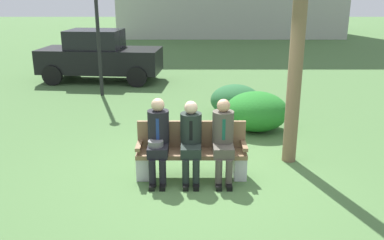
{
  "coord_description": "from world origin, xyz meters",
  "views": [
    {
      "loc": [
        -0.08,
        -6.29,
        2.96
      ],
      "look_at": [
        -0.09,
        0.33,
        0.85
      ],
      "focal_mm": 38.85,
      "sensor_mm": 36.0,
      "label": 1
    }
  ],
  "objects": [
    {
      "name": "parked_car_near",
      "position": [
        -3.12,
        7.31,
        0.84
      ],
      "size": [
        4.03,
        2.0,
        1.68
      ],
      "color": "black",
      "rests_on": "ground"
    },
    {
      "name": "street_lamp",
      "position": [
        -2.68,
        5.36,
        2.37
      ],
      "size": [
        0.24,
        0.24,
        3.92
      ],
      "color": "black",
      "rests_on": "ground"
    },
    {
      "name": "seated_man_left",
      "position": [
        -0.61,
        -0.15,
        0.73
      ],
      "size": [
        0.34,
        0.72,
        1.32
      ],
      "color": "black",
      "rests_on": "ground"
    },
    {
      "name": "seated_man_right",
      "position": [
        0.41,
        -0.14,
        0.73
      ],
      "size": [
        0.34,
        0.72,
        1.31
      ],
      "color": "#4C473D",
      "rests_on": "ground"
    },
    {
      "name": "park_bench",
      "position": [
        -0.09,
        -0.02,
        0.42
      ],
      "size": [
        1.77,
        0.44,
        0.9
      ],
      "color": "brown",
      "rests_on": "ground"
    },
    {
      "name": "shrub_mid_lawn",
      "position": [
        1.31,
        2.29,
        0.42
      ],
      "size": [
        1.35,
        1.24,
        0.85
      ],
      "primitive_type": "ellipsoid",
      "color": "#237325",
      "rests_on": "ground"
    },
    {
      "name": "seated_man_middle",
      "position": [
        -0.09,
        -0.14,
        0.72
      ],
      "size": [
        0.34,
        0.72,
        1.28
      ],
      "color": "#1E2823",
      "rests_on": "ground"
    },
    {
      "name": "shrub_near_bench",
      "position": [
        0.97,
        3.41,
        0.37
      ],
      "size": [
        1.2,
        1.1,
        0.75
      ],
      "primitive_type": "ellipsoid",
      "color": "#286234",
      "rests_on": "ground"
    },
    {
      "name": "ground_plane",
      "position": [
        0.0,
        0.0,
        0.0
      ],
      "size": [
        80.0,
        80.0,
        0.0
      ],
      "primitive_type": "plane",
      "color": "#486D3A"
    }
  ]
}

